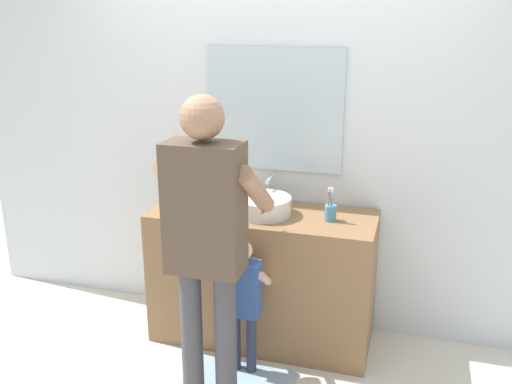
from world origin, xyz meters
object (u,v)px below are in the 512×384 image
at_px(child_toddler, 244,296).
at_px(adult_parent, 207,227).
at_px(soap_bottle, 201,197).
at_px(toothbrush_cup, 330,212).

bearing_deg(child_toddler, adult_parent, -113.23).
relative_size(soap_bottle, adult_parent, 0.10).
xyz_separation_m(toothbrush_cup, soap_bottle, (-0.82, 0.01, 0.01)).
bearing_deg(child_toddler, toothbrush_cup, 42.80).
xyz_separation_m(soap_bottle, adult_parent, (0.29, -0.65, 0.08)).
bearing_deg(adult_parent, child_toddler, 66.77).
distance_m(toothbrush_cup, child_toddler, 0.71).
distance_m(toothbrush_cup, adult_parent, 0.84).
height_order(soap_bottle, child_toddler, soap_bottle).
distance_m(toothbrush_cup, soap_bottle, 0.82).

